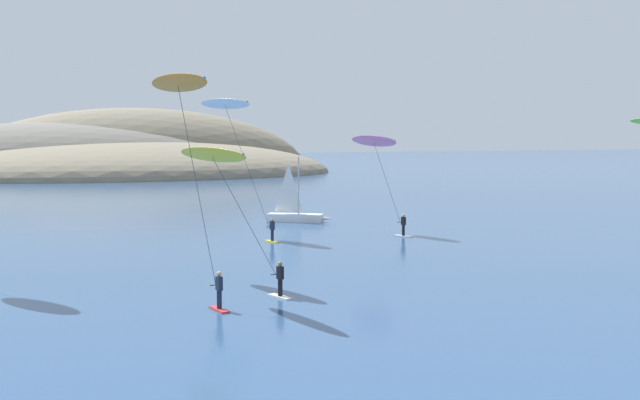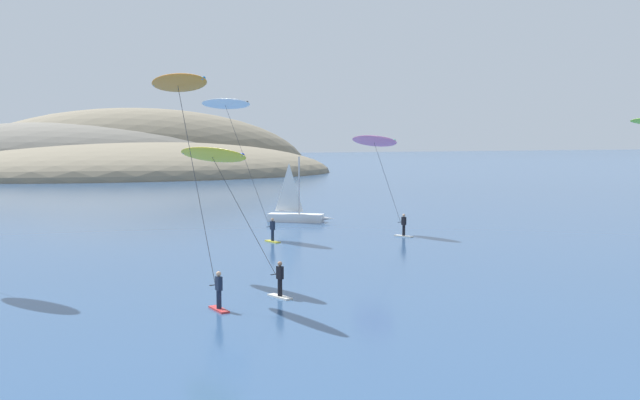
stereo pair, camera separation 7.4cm
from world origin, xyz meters
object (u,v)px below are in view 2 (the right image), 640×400
at_px(kitesurfer_pink, 376,147).
at_px(kitesurfer_white, 228,112).
at_px(sailboat_near, 299,215).
at_px(kitesurfer_yellow, 216,163).
at_px(kitesurfer_orange, 181,99).

bearing_deg(kitesurfer_pink, kitesurfer_white, 164.91).
height_order(kitesurfer_pink, kitesurfer_white, kitesurfer_white).
relative_size(sailboat_near, kitesurfer_yellow, 0.60).
height_order(kitesurfer_pink, kitesurfer_yellow, kitesurfer_pink).
bearing_deg(kitesurfer_white, kitesurfer_orange, -112.38).
height_order(kitesurfer_yellow, kitesurfer_white, kitesurfer_white).
relative_size(kitesurfer_pink, kitesurfer_white, 0.74).
xyz_separation_m(sailboat_near, kitesurfer_yellow, (-14.51, -24.69, 5.50)).
height_order(kitesurfer_yellow, kitesurfer_orange, kitesurfer_orange).
relative_size(kitesurfer_pink, kitesurfer_orange, 0.73).
distance_m(sailboat_near, kitesurfer_orange, 33.57).
distance_m(kitesurfer_pink, kitesurfer_yellow, 22.84).
xyz_separation_m(kitesurfer_yellow, kitesurfer_orange, (-2.52, -2.94, 3.11)).
distance_m(kitesurfer_pink, kitesurfer_white, 11.64).
bearing_deg(sailboat_near, kitesurfer_orange, -121.64).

